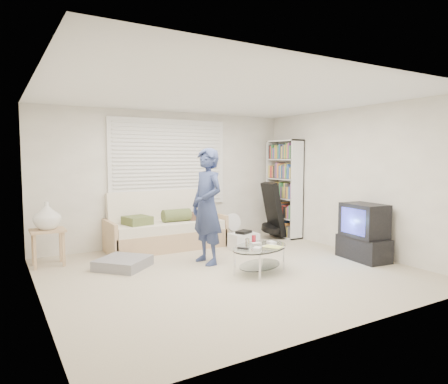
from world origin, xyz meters
TOP-DOWN VIEW (x-y plane):
  - ground at (0.00, 0.00)m, footprint 5.00×5.00m
  - room_shell at (0.00, 0.48)m, footprint 5.02×4.52m
  - window_blinds at (0.00, 2.20)m, footprint 2.32×0.08m
  - futon_sofa at (-0.22, 1.87)m, footprint 2.11×0.85m
  - grey_floor_pillow at (-1.28, 0.95)m, footprint 0.94×0.94m
  - side_table at (-2.22, 1.65)m, footprint 0.49×0.40m
  - bookshelf at (2.32, 1.66)m, footprint 0.32×0.84m
  - guitar_case at (1.98, 1.58)m, footprint 0.43×0.42m
  - floor_fan at (1.08, 1.69)m, footprint 0.35×0.23m
  - storage_bin at (0.94, 1.07)m, footprint 0.49×0.34m
  - tv_unit at (2.20, -0.52)m, footprint 0.53×0.88m
  - coffee_table at (0.34, -0.27)m, footprint 1.19×1.01m
  - standing_person at (-0.07, 0.56)m, footprint 0.50×0.69m

SIDE VIEW (x-z plane):
  - ground at x=0.00m, z-range 0.00..0.00m
  - grey_floor_pillow at x=-1.28m, z-range 0.00..0.15m
  - storage_bin at x=0.94m, z-range -0.02..0.32m
  - coffee_table at x=0.34m, z-range 0.06..0.56m
  - floor_fan at x=1.08m, z-range 0.05..0.62m
  - futon_sofa at x=-0.22m, z-range -0.18..0.85m
  - tv_unit at x=2.20m, z-range -0.01..0.89m
  - guitar_case at x=1.98m, z-range -0.06..1.06m
  - side_table at x=-2.22m, z-range 0.24..1.21m
  - standing_person at x=-0.07m, z-range 0.00..1.79m
  - bookshelf at x=2.32m, z-range 0.00..2.00m
  - window_blinds at x=0.00m, z-range 0.74..2.36m
  - room_shell at x=0.00m, z-range 0.37..2.88m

